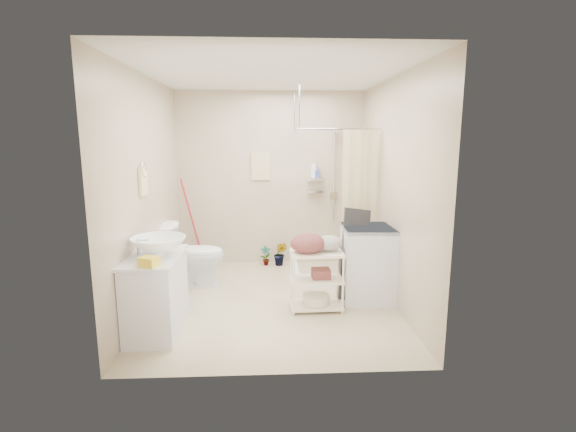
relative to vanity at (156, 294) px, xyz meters
name	(u,v)px	position (x,y,z in m)	size (l,w,h in m)	color
floor	(273,300)	(1.16, 0.75, -0.39)	(3.20, 3.20, 0.00)	beige
ceiling	(271,73)	(1.16, 0.75, 2.21)	(2.80, 3.20, 0.04)	silver
wall_back	(271,179)	(1.16, 2.35, 0.91)	(2.80, 0.04, 2.60)	beige
wall_front	(274,219)	(1.16, -0.85, 0.91)	(2.80, 0.04, 2.60)	beige
wall_left	(147,193)	(-0.24, 0.75, 0.91)	(0.04, 3.20, 2.60)	beige
wall_right	(393,192)	(2.56, 0.75, 0.91)	(0.04, 3.20, 2.60)	beige
vanity	(156,294)	(0.00, 0.00, 0.00)	(0.50, 0.89, 0.78)	silver
sink	(159,246)	(0.04, 0.02, 0.48)	(0.53, 0.53, 0.18)	white
counter_basket	(149,262)	(0.05, -0.35, 0.43)	(0.16, 0.12, 0.09)	yellow
floor_basket	(163,332)	(0.09, -0.18, -0.33)	(0.24, 0.19, 0.13)	gold
toilet	(193,254)	(0.12, 1.36, 0.02)	(0.46, 0.81, 0.83)	white
mop	(190,222)	(-0.07, 2.27, 0.27)	(0.13, 0.13, 1.32)	red
potted_plant_a	(266,256)	(1.07, 2.17, -0.24)	(0.16, 0.11, 0.30)	#9C3921
potted_plant_b	(280,254)	(1.29, 2.15, -0.21)	(0.20, 0.16, 0.37)	brown
hanging_towel	(261,166)	(1.01, 2.33, 1.11)	(0.28, 0.03, 0.42)	beige
towel_ring	(143,180)	(-0.22, 0.55, 1.08)	(0.04, 0.22, 0.34)	#F6EB96
tp_holder	(155,242)	(-0.20, 0.80, 0.33)	(0.08, 0.12, 0.14)	silver
shower	(332,200)	(2.01, 1.80, 0.66)	(1.10, 1.10, 2.10)	white
shampoo_bottle_a	(314,169)	(1.81, 2.29, 1.06)	(0.10, 0.10, 0.27)	white
shampoo_bottle_b	(317,172)	(1.85, 2.27, 1.01)	(0.08, 0.08, 0.17)	#4857AB
washing_machine	(368,263)	(2.30, 0.75, 0.05)	(0.60, 0.63, 0.89)	silver
laundry_rack	(316,275)	(1.65, 0.46, 0.01)	(0.58, 0.34, 0.80)	white
ironing_board	(355,254)	(2.13, 0.73, 0.17)	(0.32, 0.09, 1.13)	black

